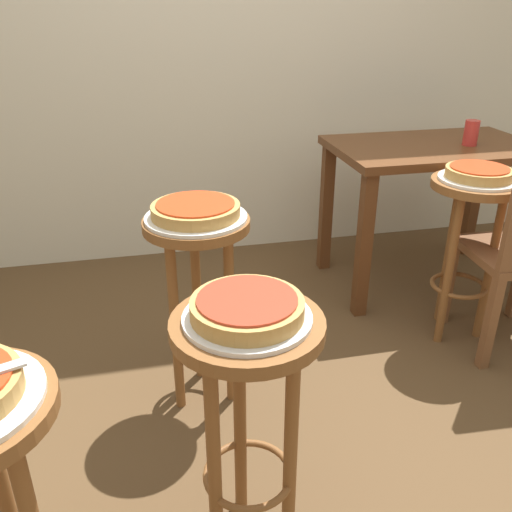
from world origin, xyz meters
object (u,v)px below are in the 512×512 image
(stool_rear, at_px, (469,225))
(cup_near_edge, at_px, (471,133))
(stool_leftside, at_px, (199,271))
(stool_middle, at_px, (248,389))
(serving_plate_leftside, at_px, (196,217))
(pizza_leftside, at_px, (196,210))
(serving_plate_middle, at_px, (247,318))
(dining_table, at_px, (432,169))
(pizza_middle, at_px, (247,307))
(serving_plate_rear, at_px, (478,179))
(pizza_rear, at_px, (479,172))

(stool_rear, distance_m, cup_near_edge, 0.59)
(stool_leftside, bearing_deg, stool_middle, -86.68)
(serving_plate_leftside, height_order, pizza_leftside, pizza_leftside)
(serving_plate_middle, height_order, dining_table, dining_table)
(stool_middle, xyz_separation_m, stool_rear, (1.14, 0.84, 0.00))
(stool_rear, xyz_separation_m, dining_table, (0.10, 0.51, 0.09))
(serving_plate_middle, height_order, stool_rear, serving_plate_middle)
(stool_middle, relative_size, stool_rear, 1.00)
(serving_plate_middle, height_order, pizza_middle, pizza_middle)
(serving_plate_leftside, xyz_separation_m, dining_table, (1.27, 0.69, -0.11))
(stool_leftside, bearing_deg, pizza_leftside, 135.00)
(pizza_middle, height_order, cup_near_edge, cup_near_edge)
(serving_plate_rear, bearing_deg, stool_leftside, -171.33)
(stool_middle, distance_m, pizza_rear, 1.44)
(stool_leftside, bearing_deg, dining_table, 28.49)
(pizza_middle, bearing_deg, serving_plate_leftside, 93.32)
(pizza_middle, xyz_separation_m, stool_rear, (1.14, 0.84, -0.23))
(pizza_rear, bearing_deg, pizza_middle, -143.49)
(stool_leftside, relative_size, pizza_rear, 2.76)
(pizza_leftside, bearing_deg, dining_table, 28.49)
(serving_plate_leftside, distance_m, stool_rear, 1.21)
(stool_middle, bearing_deg, pizza_rear, 36.51)
(pizza_middle, height_order, pizza_rear, same)
(stool_leftside, distance_m, serving_plate_leftside, 0.20)
(serving_plate_middle, relative_size, serving_plate_leftside, 0.87)
(stool_middle, xyz_separation_m, dining_table, (1.24, 1.36, 0.09))
(serving_plate_rear, relative_size, pizza_rear, 1.20)
(cup_near_edge, bearing_deg, pizza_middle, -136.78)
(serving_plate_leftside, relative_size, stool_rear, 0.48)
(pizza_middle, distance_m, serving_plate_leftside, 0.67)
(stool_leftside, bearing_deg, pizza_rear, 8.67)
(stool_rear, relative_size, serving_plate_rear, 2.31)
(stool_rear, bearing_deg, pizza_middle, -143.49)
(serving_plate_middle, xyz_separation_m, pizza_rear, (1.14, 0.84, 0.03))
(pizza_leftside, xyz_separation_m, dining_table, (1.27, 0.69, -0.14))
(serving_plate_leftside, bearing_deg, cup_near_edge, 24.15)
(dining_table, distance_m, cup_near_edge, 0.25)
(serving_plate_leftside, height_order, pizza_rear, pizza_rear)
(serving_plate_middle, bearing_deg, cup_near_edge, 43.22)
(serving_plate_leftside, bearing_deg, serving_plate_middle, -86.68)
(stool_leftside, xyz_separation_m, pizza_leftside, (-0.00, 0.00, 0.23))
(serving_plate_middle, relative_size, cup_near_edge, 2.51)
(stool_rear, bearing_deg, serving_plate_middle, -143.49)
(serving_plate_middle, height_order, serving_plate_rear, same)
(serving_plate_rear, bearing_deg, serving_plate_middle, -143.49)
(stool_leftside, distance_m, stool_rear, 1.19)
(stool_leftside, xyz_separation_m, serving_plate_rear, (1.18, 0.18, 0.20))
(stool_middle, relative_size, pizza_middle, 2.76)
(pizza_middle, height_order, stool_leftside, pizza_middle)
(pizza_rear, bearing_deg, pizza_leftside, -171.33)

